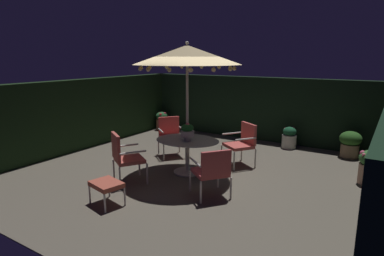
{
  "coord_description": "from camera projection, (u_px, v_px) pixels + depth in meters",
  "views": [
    {
      "loc": [
        3.63,
        -5.83,
        2.5
      ],
      "look_at": [
        -0.1,
        0.05,
        0.97
      ],
      "focal_mm": 30.47,
      "sensor_mm": 36.0,
      "label": 1
    }
  ],
  "objects": [
    {
      "name": "ground_plane",
      "position": [
        195.0,
        172.0,
        7.25
      ],
      "size": [
        7.62,
        7.42,
        0.02
      ],
      "primitive_type": "cube",
      "color": "#5E574A"
    },
    {
      "name": "hedge_backdrop_rear",
      "position": [
        256.0,
        108.0,
        9.98
      ],
      "size": [
        7.62,
        0.3,
        1.9
      ],
      "primitive_type": "cube",
      "color": "black",
      "rests_on": "ground_plane"
    },
    {
      "name": "hedge_backdrop_left",
      "position": [
        82.0,
        114.0,
        8.95
      ],
      "size": [
        0.3,
        7.42,
        1.9
      ],
      "primitive_type": "cube",
      "color": "black",
      "rests_on": "ground_plane"
    },
    {
      "name": "patio_dining_table",
      "position": [
        187.0,
        147.0,
        7.06
      ],
      "size": [
        1.43,
        1.17,
        0.75
      ],
      "color": "silver",
      "rests_on": "ground_plane"
    },
    {
      "name": "patio_umbrella",
      "position": [
        187.0,
        55.0,
        6.64
      ],
      "size": [
        2.24,
        2.24,
        2.8
      ],
      "color": "beige",
      "rests_on": "ground_plane"
    },
    {
      "name": "centerpiece_planter",
      "position": [
        187.0,
        131.0,
        6.87
      ],
      "size": [
        0.28,
        0.28,
        0.39
      ],
      "color": "beige",
      "rests_on": "patio_dining_table"
    },
    {
      "name": "patio_chair_north",
      "position": [
        212.0,
        169.0,
        5.8
      ],
      "size": [
        0.83,
        0.83,
        0.92
      ],
      "color": "beige",
      "rests_on": "ground_plane"
    },
    {
      "name": "patio_chair_northeast",
      "position": [
        242.0,
        141.0,
        7.58
      ],
      "size": [
        0.85,
        0.84,
        0.98
      ],
      "color": "silver",
      "rests_on": "ground_plane"
    },
    {
      "name": "patio_chair_east",
      "position": [
        171.0,
        134.0,
        8.34
      ],
      "size": [
        0.83,
        0.83,
        0.98
      ],
      "color": "silver",
      "rests_on": "ground_plane"
    },
    {
      "name": "patio_chair_southeast",
      "position": [
        124.0,
        155.0,
        6.48
      ],
      "size": [
        0.8,
        0.79,
        1.03
      ],
      "color": "beige",
      "rests_on": "ground_plane"
    },
    {
      "name": "ottoman_footrest",
      "position": [
        106.0,
        185.0,
        5.56
      ],
      "size": [
        0.62,
        0.52,
        0.41
      ],
      "color": "silver",
      "rests_on": "ground_plane"
    },
    {
      "name": "potted_plant_right_near",
      "position": [
        162.0,
        120.0,
        11.35
      ],
      "size": [
        0.42,
        0.42,
        0.62
      ],
      "color": "#A65F48",
      "rests_on": "ground_plane"
    },
    {
      "name": "potted_plant_back_left",
      "position": [
        289.0,
        138.0,
        9.05
      ],
      "size": [
        0.39,
        0.39,
        0.6
      ],
      "color": "beige",
      "rests_on": "ground_plane"
    },
    {
      "name": "potted_plant_right_far",
      "position": [
        350.0,
        143.0,
        8.19
      ],
      "size": [
        0.53,
        0.53,
        0.67
      ],
      "color": "#7E674A",
      "rests_on": "ground_plane"
    },
    {
      "name": "potted_plant_back_center",
      "position": [
        370.0,
        166.0,
        6.45
      ],
      "size": [
        0.45,
        0.45,
        0.7
      ],
      "color": "tan",
      "rests_on": "ground_plane"
    }
  ]
}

